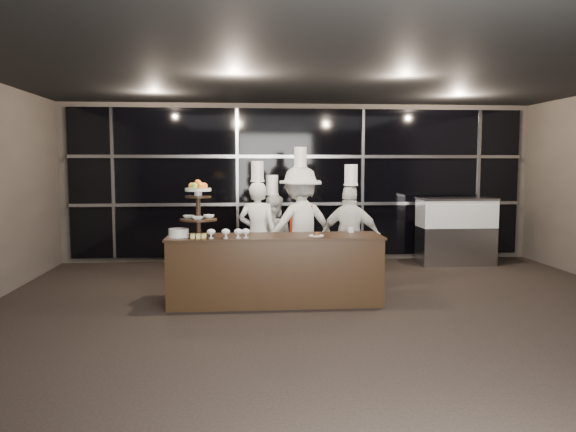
{
  "coord_description": "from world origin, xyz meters",
  "views": [
    {
      "loc": [
        -1.13,
        -5.72,
        1.88
      ],
      "look_at": [
        -0.49,
        1.94,
        1.15
      ],
      "focal_mm": 35.0,
      "sensor_mm": 36.0,
      "label": 1
    }
  ],
  "objects": [
    {
      "name": "pastry_squares",
      "position": [
        -1.68,
        1.47,
        0.95
      ],
      "size": [
        0.2,
        0.13,
        0.05
      ],
      "color": "#EBDB73",
      "rests_on": "buffet_counter"
    },
    {
      "name": "chef_cup",
      "position": [
        0.38,
        1.89,
        0.96
      ],
      "size": [
        0.08,
        0.08,
        0.07
      ],
      "primitive_type": "cylinder",
      "color": "white",
      "rests_on": "buffet_counter"
    },
    {
      "name": "chef_a",
      "position": [
        -0.89,
        2.65,
        0.83
      ],
      "size": [
        0.67,
        0.53,
        1.91
      ],
      "color": "silver",
      "rests_on": "ground"
    },
    {
      "name": "chef_b",
      "position": [
        -0.66,
        2.9,
        0.72
      ],
      "size": [
        0.77,
        0.65,
        1.69
      ],
      "color": "white",
      "rests_on": "ground"
    },
    {
      "name": "layer_cake",
      "position": [
        -1.94,
        1.59,
        0.97
      ],
      "size": [
        0.3,
        0.3,
        0.11
      ],
      "color": "white",
      "rests_on": "buffet_counter"
    },
    {
      "name": "display_case",
      "position": [
        2.83,
        4.3,
        0.69
      ],
      "size": [
        1.39,
        0.61,
        1.24
      ],
      "color": "#A5A5AA",
      "rests_on": "ground"
    },
    {
      "name": "display_stand",
      "position": [
        -1.69,
        1.64,
        1.34
      ],
      "size": [
        0.48,
        0.48,
        0.74
      ],
      "color": "black",
      "rests_on": "buffet_counter"
    },
    {
      "name": "chef_c",
      "position": [
        -0.24,
        2.73,
        0.92
      ],
      "size": [
        1.33,
        1.01,
        2.12
      ],
      "color": "silver",
      "rests_on": "ground"
    },
    {
      "name": "chef_d",
      "position": [
        0.47,
        2.35,
        0.8
      ],
      "size": [
        0.99,
        0.65,
        1.86
      ],
      "color": "white",
      "rests_on": "ground"
    },
    {
      "name": "small_plate",
      "position": [
        -0.15,
        1.54,
        0.94
      ],
      "size": [
        0.2,
        0.2,
        0.05
      ],
      "color": "white",
      "rests_on": "buffet_counter"
    },
    {
      "name": "window_wall",
      "position": [
        0.0,
        4.94,
        1.5
      ],
      "size": [
        8.6,
        0.1,
        2.8
      ],
      "color": "black",
      "rests_on": "ground"
    },
    {
      "name": "compotes",
      "position": [
        -1.27,
        1.42,
        1.0
      ],
      "size": [
        0.55,
        0.11,
        0.12
      ],
      "color": "silver",
      "rests_on": "buffet_counter"
    },
    {
      "name": "room",
      "position": [
        0.0,
        0.0,
        1.5
      ],
      "size": [
        10.0,
        10.0,
        10.0
      ],
      "color": "black",
      "rests_on": "ground"
    },
    {
      "name": "buffet_counter",
      "position": [
        -0.69,
        1.64,
        0.47
      ],
      "size": [
        2.84,
        0.74,
        0.92
      ],
      "color": "black",
      "rests_on": "ground"
    }
  ]
}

